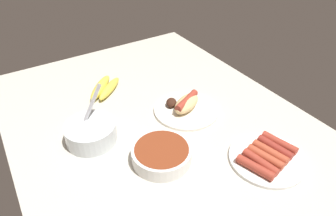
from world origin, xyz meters
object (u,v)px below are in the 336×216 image
banana_bunch (104,88)px  bowl_coleslaw (91,132)px  bowl_chili (162,154)px  plate_sausages (267,157)px  plate_hotdog_assembled (185,106)px

banana_bunch → bowl_coleslaw: bowl_coleslaw is taller
bowl_chili → plate_sausages: size_ratio=0.79×
banana_bunch → plate_sausages: size_ratio=0.78×
plate_hotdog_assembled → bowl_chili: 24.51cm
bowl_coleslaw → plate_sausages: 51.46cm
bowl_chili → bowl_coleslaw: (18.24, 13.61, 0.89)cm
bowl_coleslaw → plate_hotdog_assembled: bearing=-94.4°
bowl_chili → bowl_coleslaw: 22.77cm
bowl_coleslaw → plate_sausages: size_ratio=0.74×
plate_hotdog_assembled → banana_bunch: plate_hotdog_assembled is taller
banana_bunch → plate_sausages: bearing=-156.3°
bowl_chili → bowl_coleslaw: bowl_coleslaw is taller
plate_hotdog_assembled → bowl_coleslaw: 32.54cm
plate_sausages → bowl_chili: bearing=57.7°
bowl_coleslaw → bowl_chili: bearing=-143.3°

